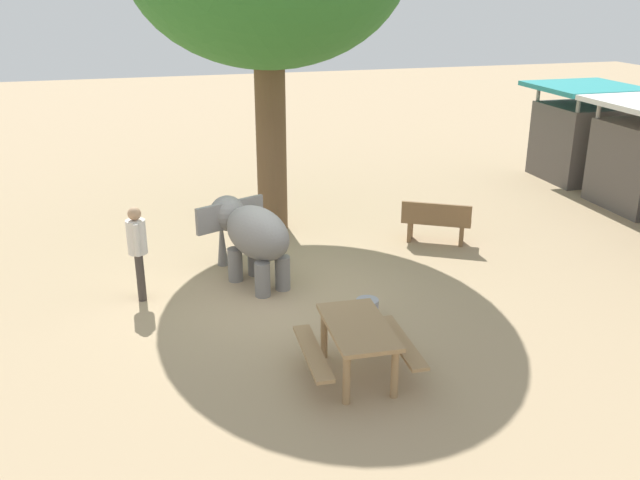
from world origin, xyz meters
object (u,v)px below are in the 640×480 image
object	(u,v)px
person_handler	(138,246)
feed_bucket	(367,309)
elephant	(250,233)
wooden_bench	(436,221)
market_stall_teal	(579,137)
picnic_table_near	(358,338)

from	to	relation	value
person_handler	feed_bucket	xyz separation A→B (m)	(1.72, 3.45, -0.79)
elephant	wooden_bench	distance (m)	4.10
elephant	wooden_bench	world-z (taller)	elephant
person_handler	market_stall_teal	size ratio (longest dim) A/B	0.64
elephant	picnic_table_near	size ratio (longest dim) A/B	1.32
elephant	feed_bucket	world-z (taller)	elephant
market_stall_teal	elephant	bearing A→B (deg)	-65.32
elephant	picnic_table_near	world-z (taller)	elephant
market_stall_teal	feed_bucket	world-z (taller)	market_stall_teal
elephant	market_stall_teal	xyz separation A→B (m)	(-4.46, 9.71, 0.22)
wooden_bench	picnic_table_near	bearing A→B (deg)	-95.63
person_handler	market_stall_teal	distance (m)	12.54
wooden_bench	feed_bucket	distance (m)	3.75
elephant	feed_bucket	xyz separation A→B (m)	(1.92, 1.52, -0.76)
wooden_bench	market_stall_teal	world-z (taller)	market_stall_teal
person_handler	picnic_table_near	xyz separation A→B (m)	(3.32, 2.75, -0.36)
person_handler	wooden_bench	xyz separation A→B (m)	(-1.10, 5.90, -0.48)
picnic_table_near	market_stall_teal	world-z (taller)	market_stall_teal
elephant	wooden_bench	xyz separation A→B (m)	(-0.90, 3.97, -0.45)
elephant	person_handler	size ratio (longest dim) A/B	1.26
person_handler	wooden_bench	bearing A→B (deg)	10.36
wooden_bench	picnic_table_near	distance (m)	5.43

